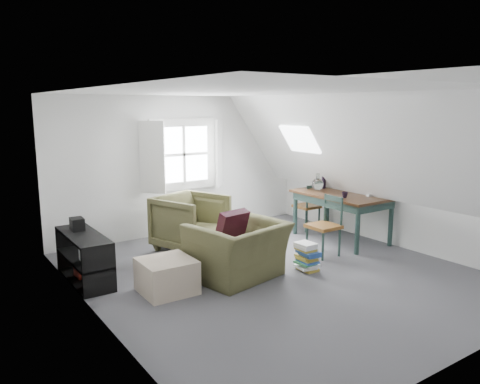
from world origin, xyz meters
TOP-DOWN VIEW (x-y plane):
  - floor at (0.00, 0.00)m, footprint 5.50×5.50m
  - ceiling at (0.00, 0.00)m, footprint 5.50×5.50m
  - wall_back at (0.00, 2.75)m, footprint 5.00×0.00m
  - wall_front at (0.00, -2.75)m, footprint 5.00×0.00m
  - wall_left at (-2.50, 0.00)m, footprint 0.00×5.50m
  - wall_right at (2.50, 0.00)m, footprint 0.00×5.50m
  - slope_left at (-1.55, 0.00)m, footprint 3.19×5.50m
  - slope_right at (1.55, 0.00)m, footprint 3.19×5.50m
  - dormer_window at (0.00, 2.68)m, footprint 1.71×0.35m
  - skylight at (1.55, 1.30)m, footprint 0.35×0.75m
  - armchair_near at (-0.54, 0.16)m, footprint 1.37×1.26m
  - armchair_far at (-0.43, 1.68)m, footprint 1.26×1.28m
  - throw_pillow at (-0.54, 0.31)m, footprint 0.50×0.35m
  - ottoman at (-1.56, 0.26)m, footprint 0.65×0.65m
  - dining_table at (2.00, 0.69)m, footprint 0.99×1.65m
  - demijohn at (1.85, 1.14)m, footprint 0.21×0.21m
  - vase_twigs at (2.10, 1.24)m, footprint 0.08×0.09m
  - cup at (1.75, 0.39)m, footprint 0.13×0.13m
  - paper_box at (2.20, 0.24)m, footprint 0.12×0.10m
  - dining_chair_far at (2.00, 1.53)m, footprint 0.42×0.42m
  - dining_chair_near at (1.15, 0.21)m, footprint 0.44×0.44m
  - media_shelf at (-2.29, 1.20)m, footprint 0.42×1.26m
  - electronics_box at (-2.29, 1.49)m, footprint 0.18×0.24m
  - magazine_stack at (0.44, -0.15)m, footprint 0.30×0.36m

SIDE VIEW (x-z plane):
  - floor at x=0.00m, z-range 0.00..0.00m
  - armchair_near at x=-0.54m, z-range -0.39..0.39m
  - armchair_far at x=-0.43m, z-range -0.45..0.45m
  - magazine_stack at x=0.44m, z-range 0.00..0.40m
  - ottoman at x=-1.56m, z-range 0.00..0.42m
  - media_shelf at x=-2.29m, z-range -0.03..0.62m
  - dining_chair_far at x=2.00m, z-range 0.02..0.90m
  - dining_chair_near at x=1.15m, z-range 0.02..0.96m
  - throw_pillow at x=-0.54m, z-range 0.44..0.92m
  - dining_table at x=2.00m, z-range 0.30..1.13m
  - electronics_box at x=-2.29m, z-range 0.63..0.82m
  - cup at x=1.75m, z-range 0.78..0.87m
  - paper_box at x=2.20m, z-range 0.83..0.86m
  - demijohn at x=1.85m, z-range 0.80..1.10m
  - vase_twigs at x=2.10m, z-range 0.66..1.26m
  - wall_back at x=0.00m, z-range -1.25..3.75m
  - wall_front at x=0.00m, z-range -1.25..3.75m
  - wall_left at x=-2.50m, z-range -1.50..4.00m
  - wall_right at x=2.50m, z-range -1.50..4.00m
  - dormer_window at x=0.00m, z-range 0.80..2.10m
  - skylight at x=1.55m, z-range 1.51..1.98m
  - slope_left at x=-1.55m, z-range -0.47..4.02m
  - slope_right at x=1.55m, z-range -0.47..4.02m
  - ceiling at x=0.00m, z-range 2.50..2.50m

